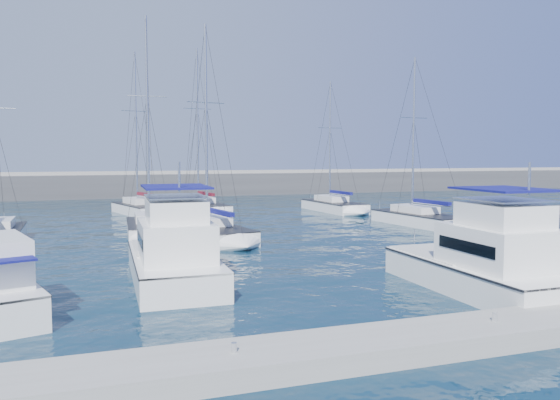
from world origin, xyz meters
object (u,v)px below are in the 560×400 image
object	(u,v)px
sailboat_mid_c	(212,232)
sailboat_back_b	(201,207)
sailboat_mid_b	(150,228)
sailboat_mid_e	(419,219)
sailboat_back_a	(140,208)
motor_yacht_stbd_inner	(487,265)
motor_yacht_port_inner	(174,257)
motor_yacht_stbd_outer	(492,246)
sailboat_back_c	(334,206)

from	to	relation	value
sailboat_mid_c	sailboat_back_b	distance (m)	17.41
sailboat_mid_b	sailboat_mid_c	bearing A→B (deg)	-38.56
sailboat_mid_c	sailboat_mid_b	bearing A→B (deg)	128.59
sailboat_mid_e	sailboat_back_a	size ratio (longest dim) A/B	0.87
motor_yacht_stbd_inner	sailboat_back_b	xyz separation A→B (m)	(-5.17, 34.53, -0.60)
sailboat_mid_c	sailboat_mid_e	world-z (taller)	sailboat_mid_c
motor_yacht_stbd_inner	sailboat_mid_b	distance (m)	23.40
motor_yacht_port_inner	motor_yacht_stbd_outer	xyz separation A→B (m)	(15.95, -1.00, -0.19)
sailboat_mid_e	sailboat_back_a	world-z (taller)	sailboat_back_a
motor_yacht_port_inner	sailboat_back_a	world-z (taller)	sailboat_back_a
motor_yacht_stbd_inner	sailboat_back_b	size ratio (longest dim) A/B	0.55
sailboat_mid_b	sailboat_back_c	xyz separation A→B (m)	(18.99, 11.31, -0.03)
motor_yacht_port_inner	sailboat_mid_c	distance (m)	12.26
sailboat_mid_b	sailboat_mid_c	distance (m)	4.84
motor_yacht_stbd_outer	sailboat_mid_c	xyz separation A→B (m)	(-11.91, 12.56, -0.42)
motor_yacht_port_inner	sailboat_back_a	bearing A→B (deg)	89.33
sailboat_mid_b	motor_yacht_stbd_outer	bearing A→B (deg)	-43.05
sailboat_back_a	motor_yacht_stbd_outer	bearing A→B (deg)	-79.44
motor_yacht_port_inner	sailboat_mid_b	xyz separation A→B (m)	(0.37, 14.72, -0.60)
motor_yacht_port_inner	sailboat_back_c	xyz separation A→B (m)	(19.37, 26.03, -0.63)
motor_yacht_port_inner	sailboat_back_b	distance (m)	29.53
motor_yacht_stbd_outer	sailboat_mid_e	size ratio (longest dim) A/B	0.51
sailboat_back_a	sailboat_mid_b	bearing A→B (deg)	-107.74
sailboat_mid_e	sailboat_back_c	bearing A→B (deg)	91.43
sailboat_mid_b	sailboat_back_b	xyz separation A→B (m)	(6.18, 14.07, -0.01)
motor_yacht_stbd_outer	sailboat_mid_b	size ratio (longest dim) A/B	0.45
sailboat_mid_c	sailboat_mid_e	size ratio (longest dim) A/B	1.06
sailboat_mid_b	sailboat_mid_e	xyz separation A→B (m)	(20.90, -0.89, -0.03)
motor_yacht_stbd_inner	sailboat_mid_b	xyz separation A→B (m)	(-11.34, 20.46, -0.60)
sailboat_mid_c	sailboat_back_a	distance (m)	18.12
motor_yacht_port_inner	motor_yacht_stbd_inner	xyz separation A→B (m)	(11.72, -5.75, 0.00)
motor_yacht_stbd_inner	motor_yacht_stbd_outer	bearing A→B (deg)	48.36
motor_yacht_stbd_inner	sailboat_mid_e	xyz separation A→B (m)	(9.56, 19.57, -0.63)
motor_yacht_stbd_outer	sailboat_mid_e	bearing A→B (deg)	88.08
motor_yacht_port_inner	sailboat_back_b	world-z (taller)	sailboat_back_b
motor_yacht_port_inner	sailboat_mid_c	world-z (taller)	sailboat_mid_c
sailboat_mid_b	sailboat_mid_e	size ratio (longest dim) A/B	1.13
motor_yacht_stbd_inner	sailboat_back_a	world-z (taller)	sailboat_back_a
motor_yacht_stbd_inner	sailboat_back_c	bearing A→B (deg)	76.51
sailboat_mid_c	sailboat_back_c	bearing A→B (deg)	32.69
sailboat_mid_c	sailboat_back_a	bearing A→B (deg)	89.44
sailboat_back_a	sailboat_back_c	world-z (taller)	sailboat_back_a
sailboat_mid_e	motor_yacht_stbd_inner	bearing A→B (deg)	-123.50
sailboat_back_b	sailboat_back_c	bearing A→B (deg)	-20.55
sailboat_back_c	motor_yacht_stbd_inner	bearing A→B (deg)	-108.78
sailboat_mid_c	sailboat_back_b	bearing A→B (deg)	71.05
motor_yacht_port_inner	sailboat_back_b	size ratio (longest dim) A/B	0.57
sailboat_mid_e	sailboat_back_a	distance (m)	25.68
sailboat_mid_b	sailboat_back_c	size ratio (longest dim) A/B	1.16
motor_yacht_port_inner	motor_yacht_stbd_inner	distance (m)	13.05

